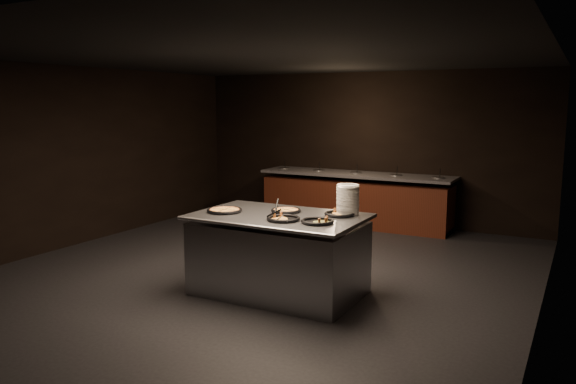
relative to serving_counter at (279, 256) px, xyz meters
name	(u,v)px	position (x,y,z in m)	size (l,w,h in m)	color
room	(258,169)	(-0.62, 0.53, 0.98)	(7.02, 8.02, 2.92)	black
salad_bar	(355,202)	(-0.62, 4.09, -0.03)	(3.70, 0.83, 1.18)	#511F13
serving_counter	(279,256)	(0.00, 0.00, 0.00)	(2.03, 1.30, 0.98)	#AAADB1
plate_stack	(348,200)	(0.72, 0.41, 0.69)	(0.27, 0.27, 0.36)	silver
pan_veggie_whole	(224,210)	(-0.68, -0.15, 0.53)	(0.44, 0.44, 0.04)	black
pan_cheese_whole	(286,210)	(-0.01, 0.20, 0.53)	(0.37, 0.37, 0.04)	black
pan_cheese_slices_a	(340,214)	(0.66, 0.31, 0.53)	(0.36, 0.36, 0.04)	black
pan_cheese_slices_b	(283,219)	(0.20, -0.25, 0.53)	(0.39, 0.39, 0.04)	black
pan_veggie_slices	(317,221)	(0.61, -0.21, 0.53)	(0.37, 0.37, 0.04)	black
server_left	(277,207)	(-0.05, 0.05, 0.59)	(0.21, 0.33, 0.18)	#AAADB1
server_right	(277,216)	(0.18, -0.36, 0.58)	(0.30, 0.09, 0.14)	#AAADB1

